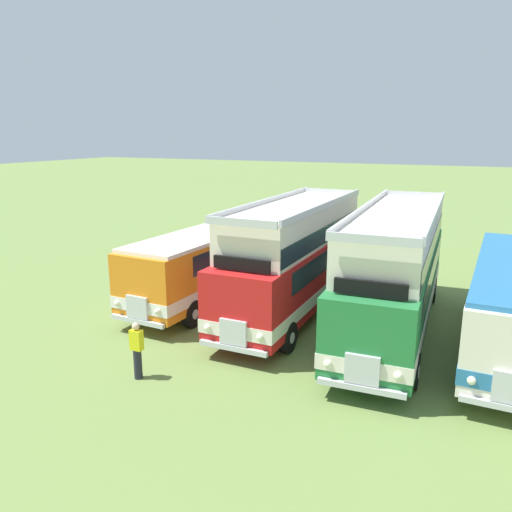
{
  "coord_description": "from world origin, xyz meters",
  "views": [
    {
      "loc": [
        2.85,
        -18.06,
        7.01
      ],
      "look_at": [
        -6.03,
        0.96,
        1.88
      ],
      "focal_mm": 35.55,
      "sensor_mm": 36.0,
      "label": 1
    }
  ],
  "objects_px": {
    "bus_third_in_row": "(395,267)",
    "marshal_person": "(137,350)",
    "bus_first_in_row": "(213,259)",
    "bus_second_in_row": "(295,256)"
  },
  "relations": [
    {
      "from": "bus_second_in_row",
      "to": "bus_third_in_row",
      "type": "distance_m",
      "value": 3.86
    },
    {
      "from": "bus_second_in_row",
      "to": "marshal_person",
      "type": "xyz_separation_m",
      "value": [
        -2.15,
        -7.1,
        -1.47
      ]
    },
    {
      "from": "bus_third_in_row",
      "to": "marshal_person",
      "type": "bearing_deg",
      "value": -130.75
    },
    {
      "from": "bus_first_in_row",
      "to": "bus_second_in_row",
      "type": "xyz_separation_m",
      "value": [
        3.86,
        -0.32,
        0.61
      ]
    },
    {
      "from": "marshal_person",
      "to": "bus_first_in_row",
      "type": "bearing_deg",
      "value": 102.97
    },
    {
      "from": "bus_first_in_row",
      "to": "bus_second_in_row",
      "type": "height_order",
      "value": "bus_second_in_row"
    },
    {
      "from": "bus_third_in_row",
      "to": "marshal_person",
      "type": "xyz_separation_m",
      "value": [
        -6.01,
        -6.98,
        -1.48
      ]
    },
    {
      "from": "bus_first_in_row",
      "to": "bus_second_in_row",
      "type": "relative_size",
      "value": 0.97
    },
    {
      "from": "bus_first_in_row",
      "to": "bus_third_in_row",
      "type": "xyz_separation_m",
      "value": [
        7.72,
        -0.44,
        0.61
      ]
    },
    {
      "from": "bus_first_in_row",
      "to": "marshal_person",
      "type": "relative_size",
      "value": 5.74
    }
  ]
}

